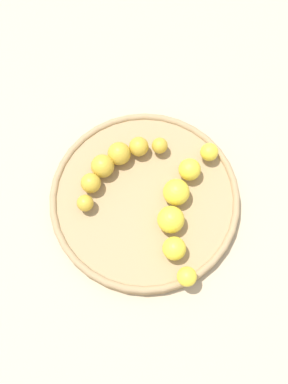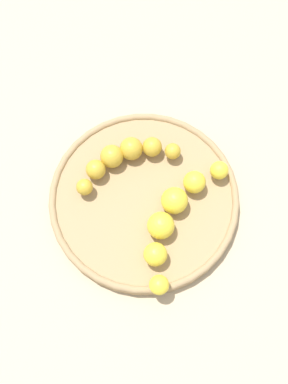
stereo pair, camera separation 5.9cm
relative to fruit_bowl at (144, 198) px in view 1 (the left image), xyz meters
The scene contains 4 objects.
ground_plane 0.01m from the fruit_bowl, ahead, with size 2.40×2.40×0.00m, color tan.
fruit_bowl is the anchor object (origin of this frame).
banana_yellow 0.06m from the fruit_bowl, 114.21° to the right, with size 0.20×0.09×0.04m.
banana_spotted 0.07m from the fruit_bowl, 44.76° to the left, with size 0.11×0.13×0.03m.
Camera 1 is at (-0.21, -0.00, 0.59)m, focal length 40.54 mm.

